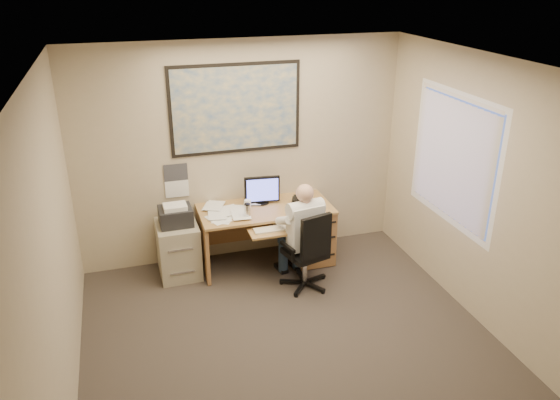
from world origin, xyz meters
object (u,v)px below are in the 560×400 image
object	(u,v)px
desk	(291,227)
office_chair	(305,266)
filing_cabinet	(178,244)
person	(304,236)

from	to	relation	value
desk	office_chair	xyz separation A→B (m)	(-0.05, -0.71, -0.16)
filing_cabinet	person	world-z (taller)	person
desk	filing_cabinet	distance (m)	1.40
desk	person	distance (m)	0.66
desk	filing_cabinet	size ratio (longest dim) A/B	1.74
office_chair	person	bearing A→B (deg)	66.67
desk	person	bearing A→B (deg)	-93.90
filing_cabinet	person	distance (m)	1.53
desk	filing_cabinet	bearing A→B (deg)	178.91
desk	filing_cabinet	world-z (taller)	desk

